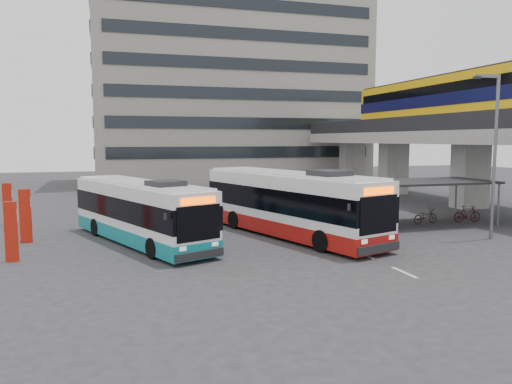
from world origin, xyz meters
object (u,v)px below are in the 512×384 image
object	(u,v)px
pedestrian	(166,215)
lamp_post	(493,146)
bus_teal	(140,212)
bus_main	(289,204)

from	to	relation	value
pedestrian	lamp_post	xyz separation A→B (m)	(15.01, -7.19, 3.77)
bus_teal	lamp_post	xyz separation A→B (m)	(16.60, -4.12, 3.11)
bus_main	lamp_post	bearing A→B (deg)	-39.70
bus_teal	lamp_post	distance (m)	17.39
bus_main	pedestrian	bearing A→B (deg)	130.43
pedestrian	lamp_post	bearing A→B (deg)	-76.34
bus_teal	pedestrian	world-z (taller)	bus_teal
bus_main	pedestrian	size ratio (longest dim) A/B	7.56
bus_teal	pedestrian	bearing A→B (deg)	41.09
bus_main	bus_teal	xyz separation A→B (m)	(-7.39, 0.48, -0.17)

